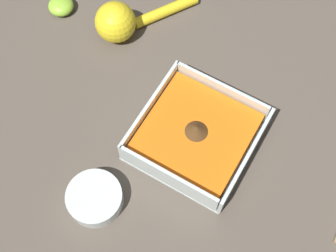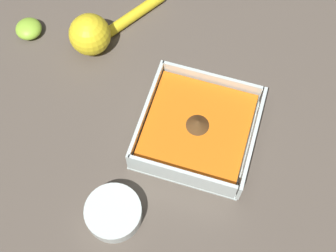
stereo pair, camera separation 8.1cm
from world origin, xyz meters
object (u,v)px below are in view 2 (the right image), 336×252
lemon_squeezer (95,32)px  lemon_half (29,29)px  square_dish (198,130)px  spice_bowl (114,213)px

lemon_squeezer → lemon_half: 0.14m
lemon_half → lemon_squeezer: bearing=96.7°
square_dish → spice_bowl: size_ratio=2.09×
square_dish → spice_bowl: 0.20m
square_dish → spice_bowl: square_dish is taller
square_dish → lemon_half: size_ratio=3.80×
lemon_squeezer → spice_bowl: bearing=57.0°
square_dish → lemon_half: bearing=-107.4°
square_dish → spice_bowl: bearing=-27.2°
spice_bowl → lemon_squeezer: bearing=-154.8°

